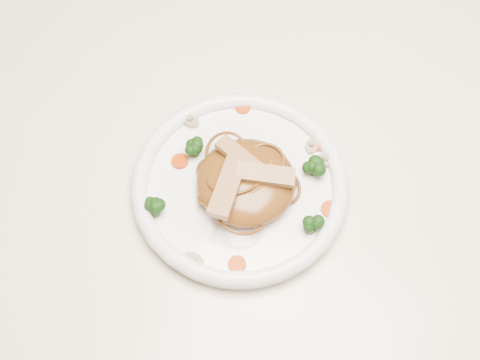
% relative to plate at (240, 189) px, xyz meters
% --- Properties ---
extents(ground, '(4.00, 4.00, 0.00)m').
position_rel_plate_xyz_m(ground, '(0.09, 0.03, -0.76)').
color(ground, '#4E311A').
rests_on(ground, ground).
extents(table, '(1.20, 0.80, 0.75)m').
position_rel_plate_xyz_m(table, '(0.09, 0.03, -0.11)').
color(table, '#EFE2CB').
rests_on(table, ground).
extents(plate, '(0.28, 0.28, 0.02)m').
position_rel_plate_xyz_m(plate, '(0.00, 0.00, 0.00)').
color(plate, white).
rests_on(plate, table).
extents(noodle_mound, '(0.15, 0.15, 0.04)m').
position_rel_plate_xyz_m(noodle_mound, '(0.01, -0.00, 0.02)').
color(noodle_mound, brown).
rests_on(noodle_mound, plate).
extents(chicken_a, '(0.07, 0.04, 0.01)m').
position_rel_plate_xyz_m(chicken_a, '(0.03, 0.01, 0.05)').
color(chicken_a, tan).
rests_on(chicken_a, noodle_mound).
extents(chicken_b, '(0.06, 0.04, 0.01)m').
position_rel_plate_xyz_m(chicken_b, '(-0.01, 0.02, 0.05)').
color(chicken_b, tan).
rests_on(chicken_b, noodle_mound).
extents(chicken_c, '(0.03, 0.08, 0.01)m').
position_rel_plate_xyz_m(chicken_c, '(-0.00, -0.03, 0.05)').
color(chicken_c, tan).
rests_on(chicken_c, noodle_mound).
extents(broccoli_0, '(0.02, 0.02, 0.03)m').
position_rel_plate_xyz_m(broccoli_0, '(0.07, 0.05, 0.02)').
color(broccoli_0, '#10340A').
rests_on(broccoli_0, plate).
extents(broccoli_1, '(0.03, 0.03, 0.03)m').
position_rel_plate_xyz_m(broccoli_1, '(-0.07, 0.02, 0.02)').
color(broccoli_1, '#10340A').
rests_on(broccoli_1, plate).
extents(broccoli_2, '(0.03, 0.03, 0.03)m').
position_rel_plate_xyz_m(broccoli_2, '(-0.08, -0.07, 0.02)').
color(broccoli_2, '#10340A').
rests_on(broccoli_2, plate).
extents(broccoli_3, '(0.03, 0.03, 0.03)m').
position_rel_plate_xyz_m(broccoli_3, '(0.10, -0.02, 0.02)').
color(broccoli_3, '#10340A').
rests_on(broccoli_3, plate).
extents(carrot_0, '(0.02, 0.02, 0.00)m').
position_rel_plate_xyz_m(carrot_0, '(0.07, 0.09, 0.01)').
color(carrot_0, '#BB3A06').
rests_on(carrot_0, plate).
extents(carrot_1, '(0.02, 0.02, 0.00)m').
position_rel_plate_xyz_m(carrot_1, '(-0.08, 0.00, 0.01)').
color(carrot_1, '#BB3A06').
rests_on(carrot_1, plate).
extents(carrot_2, '(0.03, 0.03, 0.00)m').
position_rel_plate_xyz_m(carrot_2, '(0.11, 0.01, 0.01)').
color(carrot_2, '#BB3A06').
rests_on(carrot_2, plate).
extents(carrot_3, '(0.02, 0.02, 0.00)m').
position_rel_plate_xyz_m(carrot_3, '(-0.04, 0.10, 0.01)').
color(carrot_3, '#BB3A06').
rests_on(carrot_3, plate).
extents(carrot_4, '(0.02, 0.02, 0.00)m').
position_rel_plate_xyz_m(carrot_4, '(0.04, -0.09, 0.01)').
color(carrot_4, '#BB3A06').
rests_on(carrot_4, plate).
extents(mushroom_0, '(0.03, 0.03, 0.01)m').
position_rel_plate_xyz_m(mushroom_0, '(-0.01, -0.11, 0.01)').
color(mushroom_0, tan).
rests_on(mushroom_0, plate).
extents(mushroom_1, '(0.04, 0.04, 0.01)m').
position_rel_plate_xyz_m(mushroom_1, '(0.08, 0.07, 0.01)').
color(mushroom_1, tan).
rests_on(mushroom_1, plate).
extents(mushroom_2, '(0.03, 0.03, 0.01)m').
position_rel_plate_xyz_m(mushroom_2, '(-0.09, 0.06, 0.01)').
color(mushroom_2, tan).
rests_on(mushroom_2, plate).
extents(mushroom_3, '(0.02, 0.02, 0.01)m').
position_rel_plate_xyz_m(mushroom_3, '(0.06, 0.08, 0.01)').
color(mushroom_3, tan).
rests_on(mushroom_3, plate).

